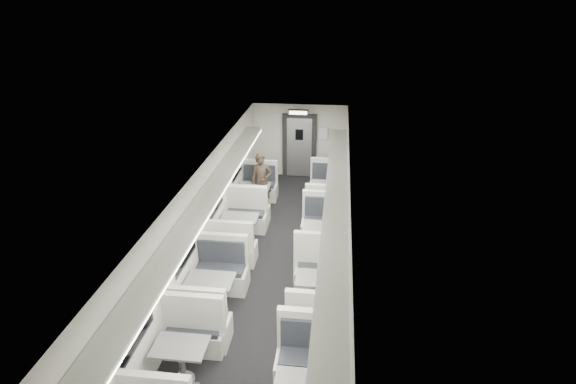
% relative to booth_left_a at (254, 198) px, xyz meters
% --- Properties ---
extents(room, '(3.24, 12.24, 2.64)m').
position_rel_booth_left_a_xyz_m(room, '(1.00, -3.24, 0.82)').
color(room, black).
rests_on(room, ground).
extents(booth_left_a, '(1.05, 2.13, 1.14)m').
position_rel_booth_left_a_xyz_m(booth_left_a, '(0.00, 0.00, 0.00)').
color(booth_left_a, '#B8B8AD').
rests_on(booth_left_a, room).
extents(booth_left_b, '(1.05, 2.12, 1.13)m').
position_rel_booth_left_a_xyz_m(booth_left_b, '(0.00, -1.89, -0.00)').
color(booth_left_b, '#B8B8AD').
rests_on(booth_left_b, room).
extents(booth_left_c, '(1.07, 2.17, 1.16)m').
position_rel_booth_left_a_xyz_m(booth_left_c, '(0.00, -4.46, 0.01)').
color(booth_left_c, '#B8B8AD').
rests_on(booth_left_c, room).
extents(booth_left_d, '(1.00, 2.02, 1.08)m').
position_rel_booth_left_a_xyz_m(booth_left_d, '(0.00, -6.12, -0.02)').
color(booth_left_d, '#B8B8AD').
rests_on(booth_left_d, room).
extents(booth_right_a, '(1.07, 2.16, 1.16)m').
position_rel_booth_left_a_xyz_m(booth_right_a, '(2.00, 0.32, 0.01)').
color(booth_right_a, '#B8B8AD').
rests_on(booth_right_a, room).
extents(booth_right_b, '(1.11, 2.25, 1.20)m').
position_rel_booth_left_a_xyz_m(booth_right_b, '(2.00, -2.22, 0.02)').
color(booth_right_b, '#B8B8AD').
rests_on(booth_right_b, room).
extents(booth_right_c, '(1.02, 2.07, 1.11)m').
position_rel_booth_left_a_xyz_m(booth_right_c, '(2.00, -4.13, -0.01)').
color(booth_right_c, '#B8B8AD').
rests_on(booth_right_c, room).
extents(passenger, '(0.64, 0.48, 1.62)m').
position_rel_booth_left_a_xyz_m(passenger, '(0.18, 0.16, 0.43)').
color(passenger, black).
rests_on(passenger, room).
extents(window_a, '(0.02, 1.18, 0.84)m').
position_rel_booth_left_a_xyz_m(window_a, '(-0.49, 0.16, 0.97)').
color(window_a, black).
rests_on(window_a, room).
extents(window_b, '(0.02, 1.18, 0.84)m').
position_rel_booth_left_a_xyz_m(window_b, '(-0.49, -2.04, 0.97)').
color(window_b, black).
rests_on(window_b, room).
extents(window_c, '(0.02, 1.18, 0.84)m').
position_rel_booth_left_a_xyz_m(window_c, '(-0.49, -4.24, 0.97)').
color(window_c, black).
rests_on(window_c, room).
extents(window_d, '(0.02, 1.18, 0.84)m').
position_rel_booth_left_a_xyz_m(window_d, '(-0.49, -6.44, 0.97)').
color(window_d, black).
rests_on(window_d, room).
extents(luggage_rack_left, '(0.46, 10.40, 0.09)m').
position_rel_booth_left_a_xyz_m(luggage_rack_left, '(-0.24, -3.54, 1.54)').
color(luggage_rack_left, '#B8B8AD').
rests_on(luggage_rack_left, room).
extents(luggage_rack_right, '(0.46, 10.40, 0.09)m').
position_rel_booth_left_a_xyz_m(luggage_rack_right, '(2.24, -3.54, 1.54)').
color(luggage_rack_right, '#B8B8AD').
rests_on(luggage_rack_right, room).
extents(vestibule_door, '(1.10, 0.13, 2.10)m').
position_rel_booth_left_a_xyz_m(vestibule_door, '(1.00, 2.69, 0.66)').
color(vestibule_door, black).
rests_on(vestibule_door, room).
extents(exit_sign, '(0.62, 0.12, 0.16)m').
position_rel_booth_left_a_xyz_m(exit_sign, '(1.00, 2.20, 1.90)').
color(exit_sign, black).
rests_on(exit_sign, room).
extents(wall_notice, '(0.32, 0.02, 0.40)m').
position_rel_booth_left_a_xyz_m(wall_notice, '(1.75, 2.68, 1.12)').
color(wall_notice, silver).
rests_on(wall_notice, room).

